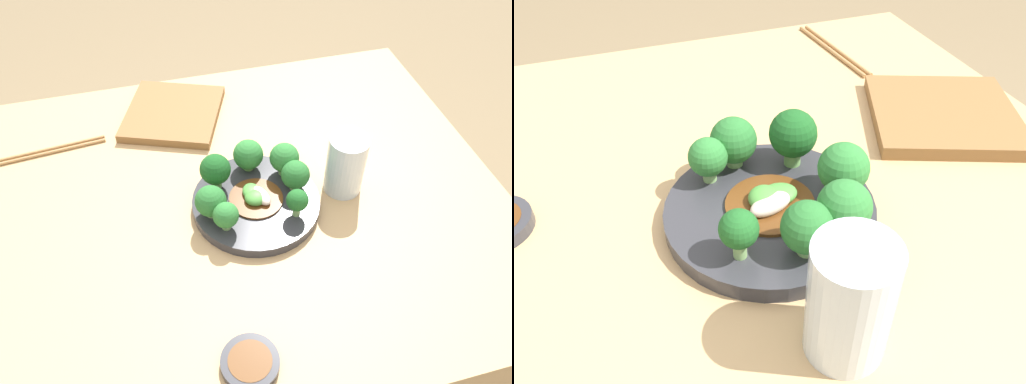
% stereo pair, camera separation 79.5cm
% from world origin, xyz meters
% --- Properties ---
extents(ground_plane, '(8.00, 8.00, 0.00)m').
position_xyz_m(ground_plane, '(0.00, 0.00, 0.00)').
color(ground_plane, '#7F6B4C').
extents(table, '(1.01, 0.86, 0.74)m').
position_xyz_m(table, '(0.00, 0.00, 0.37)').
color(table, tan).
rests_on(table, ground_plane).
extents(plate, '(0.24, 0.24, 0.02)m').
position_xyz_m(plate, '(-0.01, 0.03, 0.75)').
color(plate, '#333338').
rests_on(plate, table).
extents(broccoli_southwest, '(0.06, 0.06, 0.07)m').
position_xyz_m(broccoli_southwest, '(-0.08, -0.03, 0.80)').
color(broccoli_southwest, '#7AAD5B').
rests_on(broccoli_southwest, plate).
extents(broccoli_west, '(0.05, 0.05, 0.06)m').
position_xyz_m(broccoli_west, '(-0.09, 0.02, 0.79)').
color(broccoli_west, '#89B76B').
rests_on(broccoli_west, plate).
extents(broccoli_south, '(0.06, 0.06, 0.07)m').
position_xyz_m(broccoli_south, '(-0.02, -0.06, 0.79)').
color(broccoli_south, '#7AAD5B').
rests_on(broccoli_south, plate).
extents(broccoli_northeast, '(0.05, 0.05, 0.06)m').
position_xyz_m(broccoli_northeast, '(0.05, 0.08, 0.79)').
color(broccoli_northeast, '#89B76B').
rests_on(broccoli_northeast, plate).
extents(broccoli_northwest, '(0.04, 0.04, 0.06)m').
position_xyz_m(broccoli_northwest, '(-0.08, 0.08, 0.80)').
color(broccoli_northwest, '#89B76B').
rests_on(broccoli_northwest, plate).
extents(broccoli_east, '(0.06, 0.06, 0.07)m').
position_xyz_m(broccoli_east, '(0.07, 0.04, 0.79)').
color(broccoli_east, '#89B76B').
rests_on(broccoli_east, plate).
extents(broccoli_southeast, '(0.06, 0.06, 0.07)m').
position_xyz_m(broccoli_southeast, '(0.05, -0.02, 0.80)').
color(broccoli_southeast, '#70A356').
rests_on(broccoli_southeast, plate).
extents(stirfry_center, '(0.10, 0.10, 0.02)m').
position_xyz_m(stirfry_center, '(-0.01, 0.03, 0.77)').
color(stirfry_center, '#5B3314').
rests_on(stirfry_center, plate).
extents(drinking_glass, '(0.07, 0.07, 0.12)m').
position_xyz_m(drinking_glass, '(-0.19, 0.02, 0.80)').
color(drinking_glass, silver).
rests_on(drinking_glass, table).
extents(chopsticks, '(0.23, 0.04, 0.01)m').
position_xyz_m(chopsticks, '(0.37, -0.23, 0.74)').
color(chopsticks, '#AD7F4C').
rests_on(chopsticks, table).
extents(sauce_dish, '(0.09, 0.09, 0.02)m').
position_xyz_m(sauce_dish, '(0.07, 0.33, 0.75)').
color(sauce_dish, '#333338').
rests_on(sauce_dish, table).
extents(cutting_board, '(0.27, 0.27, 0.02)m').
position_xyz_m(cutting_board, '(0.10, -0.28, 0.75)').
color(cutting_board, brown).
rests_on(cutting_board, table).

